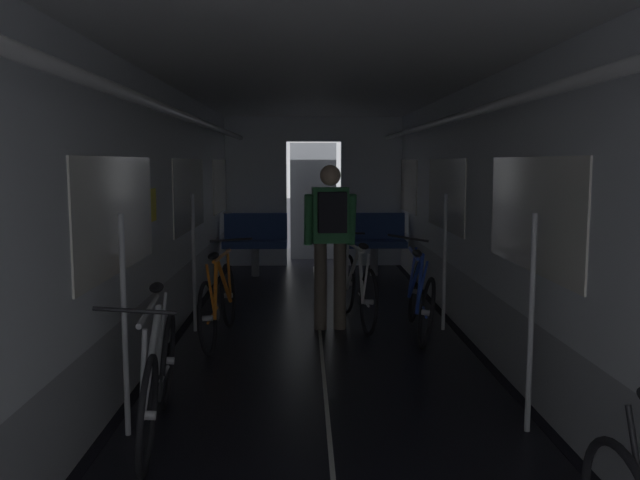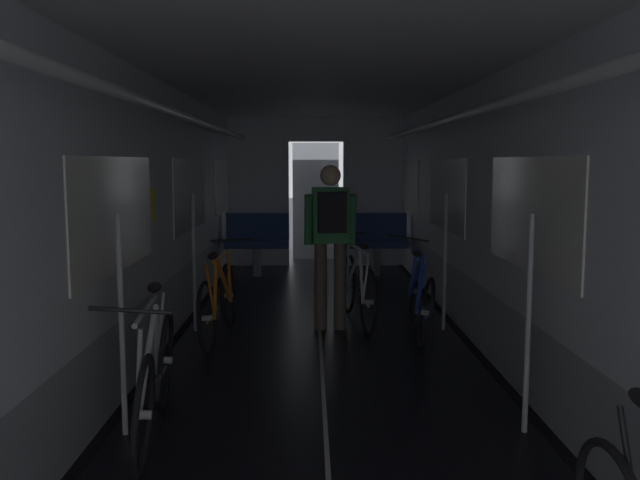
{
  "view_description": "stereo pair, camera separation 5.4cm",
  "coord_description": "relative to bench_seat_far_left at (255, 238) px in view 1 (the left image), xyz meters",
  "views": [
    {
      "loc": [
        -0.15,
        -1.96,
        1.71
      ],
      "look_at": [
        0.0,
        4.58,
        0.95
      ],
      "focal_mm": 37.35,
      "sensor_mm": 36.0,
      "label": 1
    },
    {
      "loc": [
        -0.1,
        -1.96,
        1.71
      ],
      "look_at": [
        0.0,
        4.58,
        0.95
      ],
      "focal_mm": 37.35,
      "sensor_mm": 36.0,
      "label": 2
    }
  ],
  "objects": [
    {
      "name": "bench_seat_far_left",
      "position": [
        0.0,
        0.0,
        0.0
      ],
      "size": [
        0.98,
        0.51,
        0.95
      ],
      "color": "gray",
      "rests_on": "ground"
    },
    {
      "name": "train_car_shell",
      "position": [
        0.9,
        -4.47,
        1.13
      ],
      "size": [
        3.14,
        12.34,
        2.57
      ],
      "color": "black",
      "rests_on": "ground"
    },
    {
      "name": "bicycle_blue",
      "position": [
        1.9,
        -3.54,
        -0.19
      ],
      "size": [
        0.44,
        1.7,
        0.96
      ],
      "color": "black",
      "rests_on": "ground"
    },
    {
      "name": "bicycle_white_in_aisle",
      "position": [
        1.31,
        -3.07,
        -0.18
      ],
      "size": [
        0.47,
        1.68,
        0.94
      ],
      "color": "black",
      "rests_on": "ground"
    },
    {
      "name": "person_cyclist_aisle",
      "position": [
        1.01,
        -3.34,
        0.45
      ],
      "size": [
        0.54,
        0.39,
        1.69
      ],
      "color": "brown",
      "rests_on": "ground"
    },
    {
      "name": "bench_seat_far_right",
      "position": [
        1.8,
        0.0,
        0.0
      ],
      "size": [
        0.98,
        0.51,
        0.95
      ],
      "color": "gray",
      "rests_on": "ground"
    },
    {
      "name": "bicycle_orange",
      "position": [
        -0.08,
        -3.73,
        -0.18
      ],
      "size": [
        0.44,
        1.69,
        0.95
      ],
      "color": "black",
      "rests_on": "ground"
    },
    {
      "name": "bicycle_silver",
      "position": [
        -0.17,
        -5.99,
        -0.18
      ],
      "size": [
        0.44,
        1.69,
        0.95
      ],
      "color": "black",
      "rests_on": "ground"
    }
  ]
}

